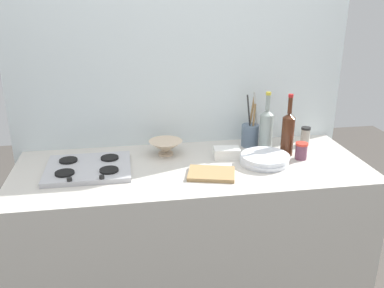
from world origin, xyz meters
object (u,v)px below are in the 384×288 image
mixing_bowl (166,147)px  condiment_jar_rear (305,136)px  wine_bottle_mid_left (266,129)px  utensil_crock (250,134)px  stovetop_hob (88,168)px  plate_stack (264,159)px  butter_dish (227,153)px  cutting_board (211,174)px  condiment_jar_front (301,151)px  wine_bottle_leftmost (288,133)px

mixing_bowl → condiment_jar_rear: (0.81, 0.01, 0.01)m
wine_bottle_mid_left → utensil_crock: bearing=128.9°
utensil_crock → condiment_jar_rear: 0.32m
wine_bottle_mid_left → mixing_bowl: bearing=177.5°
mixing_bowl → condiment_jar_rear: bearing=1.0°
stovetop_hob → plate_stack: plate_stack is taller
utensil_crock → condiment_jar_rear: (0.32, -0.04, -0.02)m
butter_dish → cutting_board: size_ratio=0.61×
plate_stack → butter_dish: bearing=147.2°
wine_bottle_mid_left → utensil_crock: wine_bottle_mid_left is taller
cutting_board → plate_stack: bearing=18.4°
wine_bottle_mid_left → cutting_board: (-0.37, -0.29, -0.12)m
utensil_crock → condiment_jar_rear: size_ratio=3.01×
wine_bottle_mid_left → condiment_jar_rear: (0.25, 0.04, -0.07)m
plate_stack → condiment_jar_front: condiment_jar_front is taller
condiment_jar_front → condiment_jar_rear: size_ratio=0.84×
plate_stack → condiment_jar_rear: (0.32, 0.22, 0.03)m
wine_bottle_leftmost → mixing_bowl: wine_bottle_leftmost is taller
cutting_board → condiment_jar_front: bearing=14.6°
wine_bottle_mid_left → condiment_jar_front: size_ratio=3.68×
plate_stack → cutting_board: plate_stack is taller
plate_stack → mixing_bowl: 0.53m
stovetop_hob → mixing_bowl: 0.43m
wine_bottle_mid_left → cutting_board: wine_bottle_mid_left is taller
stovetop_hob → cutting_board: stovetop_hob is taller
stovetop_hob → condiment_jar_rear: condiment_jar_rear is taller
wine_bottle_leftmost → condiment_jar_front: wine_bottle_leftmost is taller
mixing_bowl → butter_dish: bearing=-17.3°
utensil_crock → condiment_jar_rear: bearing=-7.5°
mixing_bowl → butter_dish: mixing_bowl is taller
utensil_crock → cutting_board: size_ratio=1.45×
wine_bottle_mid_left → wine_bottle_leftmost: bearing=-43.6°
butter_dish → condiment_jar_front: condiment_jar_front is taller
condiment_jar_front → plate_stack: bearing=-171.0°
wine_bottle_mid_left → butter_dish: (-0.24, -0.07, -0.10)m
mixing_bowl → utensil_crock: 0.50m
plate_stack → utensil_crock: utensil_crock is taller
stovetop_hob → condiment_jar_front: (1.11, -0.02, 0.03)m
wine_bottle_leftmost → condiment_jar_rear: 0.22m
wine_bottle_mid_left → cutting_board: size_ratio=1.48×
mixing_bowl → condiment_jar_rear: size_ratio=1.70×
stovetop_hob → utensil_crock: utensil_crock is taller
condiment_jar_front → cutting_board: size_ratio=0.40×
wine_bottle_mid_left → condiment_jar_rear: bearing=8.7°
condiment_jar_rear → utensil_crock: bearing=172.5°
plate_stack → utensil_crock: size_ratio=0.79×
wine_bottle_leftmost → butter_dish: 0.35m
stovetop_hob → butter_dish: (0.72, 0.05, 0.01)m
wine_bottle_leftmost → utensil_crock: size_ratio=1.04×
wine_bottle_leftmost → cutting_board: size_ratio=1.51×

